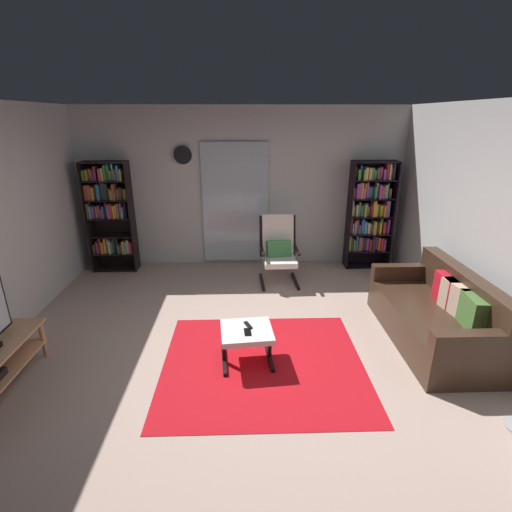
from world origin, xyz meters
TOP-DOWN VIEW (x-y plane):
  - ground_plane at (0.00, 0.00)m, footprint 7.02×7.02m
  - wall_back at (0.00, 2.90)m, footprint 5.60×0.06m
  - glass_door_panel at (-0.11, 2.83)m, footprint 1.10×0.01m
  - area_rug at (0.21, -0.10)m, footprint 2.07×1.87m
  - bookshelf_near_tv at (-2.12, 2.61)m, footprint 0.71×0.30m
  - bookshelf_near_sofa at (2.10, 2.62)m, footprint 0.72×0.30m
  - leather_sofa at (2.19, 0.30)m, footprint 0.83×1.80m
  - lounge_armchair at (0.55, 2.06)m, footprint 0.59×0.67m
  - ottoman at (0.05, -0.04)m, footprint 0.56×0.53m
  - tv_remote at (0.06, 0.03)m, footprint 0.09×0.15m
  - cell_phone at (0.05, -0.10)m, footprint 0.08×0.14m
  - wall_clock at (-0.93, 2.82)m, footprint 0.29×0.03m

SIDE VIEW (x-z plane):
  - ground_plane at x=0.00m, z-range 0.00..0.00m
  - area_rug at x=0.21m, z-range 0.00..0.01m
  - leather_sofa at x=2.19m, z-range -0.10..0.72m
  - ottoman at x=0.05m, z-range 0.12..0.50m
  - cell_phone at x=0.05m, z-range 0.38..0.39m
  - tv_remote at x=0.06m, z-range 0.38..0.40m
  - lounge_armchair at x=0.55m, z-range 0.02..1.05m
  - bookshelf_near_sofa at x=2.10m, z-range 0.05..1.82m
  - bookshelf_near_tv at x=-2.12m, z-range 0.10..1.88m
  - glass_door_panel at x=-0.11m, z-range 0.05..2.05m
  - wall_back at x=0.00m, z-range 0.00..2.60m
  - wall_clock at x=-0.93m, z-range 1.71..2.00m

